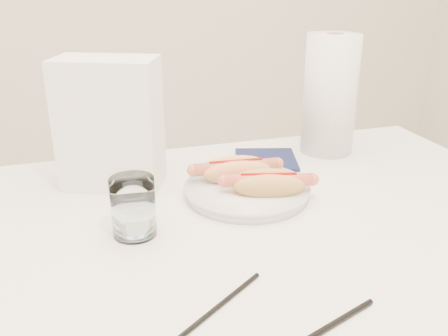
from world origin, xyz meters
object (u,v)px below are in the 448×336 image
object	(u,v)px
napkin_box	(110,124)
paper_towel_roll	(330,95)
plate	(247,192)
water_glass	(133,207)
table	(228,261)
hotdog_right	(268,184)
hotdog_left	(236,170)

from	to	relation	value
napkin_box	paper_towel_roll	world-z (taller)	paper_towel_roll
plate	water_glass	bearing A→B (deg)	-159.91
table	hotdog_right	distance (m)	0.15
water_glass	plate	bearing A→B (deg)	20.09
hotdog_left	paper_towel_roll	size ratio (longest dim) A/B	0.62
paper_towel_roll	plate	bearing A→B (deg)	-145.21
water_glass	paper_towel_roll	world-z (taller)	paper_towel_roll
hotdog_right	water_glass	bearing A→B (deg)	-155.66
hotdog_left	water_glass	size ratio (longest dim) A/B	1.70
table	water_glass	bearing A→B (deg)	168.42
table	napkin_box	distance (m)	0.34
hotdog_right	plate	bearing A→B (deg)	139.56
water_glass	napkin_box	distance (m)	0.22
water_glass	napkin_box	bearing A→B (deg)	92.99
hotdog_left	hotdog_right	world-z (taller)	hotdog_left
table	plate	distance (m)	0.15
hotdog_right	paper_towel_roll	size ratio (longest dim) A/B	0.60
plate	paper_towel_roll	distance (m)	0.33
table	hotdog_right	world-z (taller)	hotdog_right
table	hotdog_left	bearing A→B (deg)	66.90
paper_towel_roll	napkin_box	bearing A→B (deg)	-174.28
plate	hotdog_left	world-z (taller)	hotdog_left
table	hotdog_right	size ratio (longest dim) A/B	7.70
table	hotdog_left	world-z (taller)	hotdog_left
hotdog_left	napkin_box	xyz separation A→B (m)	(-0.22, 0.09, 0.08)
plate	hotdog_left	distance (m)	0.05
hotdog_left	plate	bearing A→B (deg)	-70.31
water_glass	hotdog_left	bearing A→B (deg)	29.23
hotdog_left	water_glass	xyz separation A→B (m)	(-0.21, -0.11, 0.01)
table	napkin_box	world-z (taller)	napkin_box
hotdog_right	water_glass	distance (m)	0.24
napkin_box	paper_towel_roll	size ratio (longest dim) A/B	0.93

